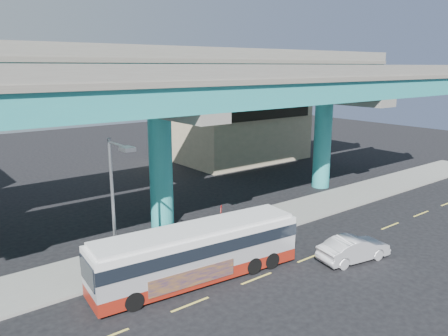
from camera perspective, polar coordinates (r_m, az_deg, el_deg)
ground at (r=22.87m, az=3.76°, el=-13.93°), size 120.00×120.00×0.00m
sidewalk at (r=26.79m, az=-4.19°, el=-9.55°), size 70.00×4.00×0.15m
lane_markings at (r=22.67m, az=4.28°, el=-14.18°), size 58.00×0.12×0.01m
viaduct at (r=27.83m, az=-8.72°, el=10.41°), size 52.00×12.40×11.70m
building_beige at (r=50.00m, az=1.73°, el=5.23°), size 14.00×10.23×7.00m
transit_bus at (r=21.94m, az=-3.45°, el=-10.74°), size 10.98×3.35×2.77m
sedan at (r=25.23m, az=16.58°, el=-10.06°), size 2.96×4.70×1.37m
street_lamp at (r=21.05m, az=-13.84°, el=-2.82°), size 0.50×2.32×7.00m
stop_sign at (r=25.81m, az=-0.37°, el=-6.26°), size 0.50×0.53×2.34m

